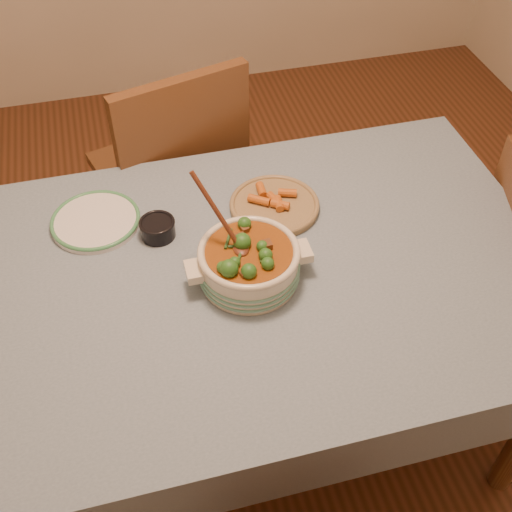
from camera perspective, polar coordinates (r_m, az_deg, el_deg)
The scene contains 7 objects.
floor at distance 2.33m, azimuth -0.56°, elevation -14.10°, with size 4.50×4.50×0.00m, color #482914.
dining_table at distance 1.78m, azimuth -0.71°, elevation -3.37°, with size 1.68×1.08×0.76m.
stew_casserole at distance 1.65m, azimuth -0.64°, elevation -0.43°, with size 0.33×0.27×0.31m.
white_plate at distance 1.90m, azimuth -14.08°, elevation 3.06°, with size 0.29×0.29×0.02m.
condiment_bowl at distance 1.81m, azimuth -8.75°, elevation 2.52°, with size 0.11×0.11×0.05m.
fried_plate at distance 1.88m, azimuth 1.65°, elevation 4.63°, with size 0.31×0.31×0.04m.
chair_far at distance 2.36m, azimuth -7.24°, elevation 7.55°, with size 0.57×0.57×1.00m.
Camera 1 is at (-0.27, -1.13, 2.02)m, focal length 45.00 mm.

